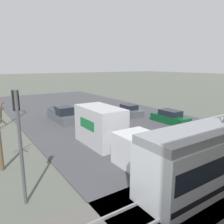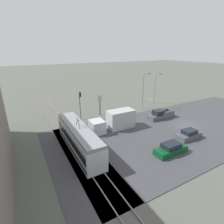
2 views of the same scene
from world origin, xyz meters
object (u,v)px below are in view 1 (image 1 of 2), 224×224
(pickup_truck, at_px, (62,115))
(sedan_car_0, at_px, (129,111))
(sedan_car_1, at_px, (170,117))
(traffic_light_pole, at_px, (19,133))
(box_truck, at_px, (107,130))

(pickup_truck, bearing_deg, sedan_car_0, 165.78)
(sedan_car_0, height_order, sedan_car_1, sedan_car_1)
(traffic_light_pole, bearing_deg, sedan_car_0, -142.86)
(sedan_car_1, bearing_deg, pickup_truck, 142.29)
(sedan_car_0, xyz_separation_m, traffic_light_pole, (16.26, 12.32, 2.96))
(box_truck, relative_size, sedan_car_0, 1.95)
(box_truck, bearing_deg, traffic_light_pole, 27.51)
(box_truck, distance_m, pickup_truck, 10.70)
(box_truck, height_order, pickup_truck, box_truck)
(sedan_car_1, relative_size, traffic_light_pole, 0.84)
(box_truck, relative_size, sedan_car_1, 1.73)
(box_truck, distance_m, sedan_car_1, 10.92)
(traffic_light_pole, bearing_deg, pickup_truck, -117.64)
(box_truck, height_order, sedan_car_0, box_truck)
(box_truck, bearing_deg, pickup_truck, -91.21)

